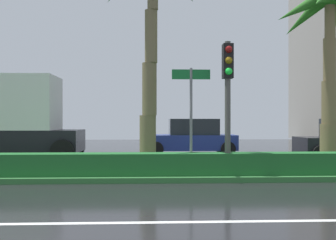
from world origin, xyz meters
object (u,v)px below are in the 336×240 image
object	(u,v)px
traffic_signal_median_right	(228,83)
box_truck_lead	(4,123)
palm_tree_centre	(330,23)
car_in_traffic_leading	(191,138)
street_name_sign	(191,106)

from	to	relation	value
traffic_signal_median_right	box_truck_lead	xyz separation A→B (m)	(-8.14, 5.67, -1.15)
palm_tree_centre	car_in_traffic_leading	xyz separation A→B (m)	(-3.85, 6.45, -3.99)
palm_tree_centre	box_truck_lead	size ratio (longest dim) A/B	0.95
traffic_signal_median_right	street_name_sign	distance (m)	1.22
palm_tree_centre	street_name_sign	distance (m)	5.55
palm_tree_centre	street_name_sign	size ratio (longest dim) A/B	2.03
street_name_sign	car_in_traffic_leading	xyz separation A→B (m)	(0.80, 7.75, -1.25)
street_name_sign	palm_tree_centre	bearing A→B (deg)	15.67
street_name_sign	traffic_signal_median_right	bearing A→B (deg)	-20.63
street_name_sign	box_truck_lead	bearing A→B (deg)	143.47
palm_tree_centre	car_in_traffic_leading	size ratio (longest dim) A/B	1.42
traffic_signal_median_right	street_name_sign	size ratio (longest dim) A/B	1.23
box_truck_lead	car_in_traffic_leading	distance (m)	8.35
box_truck_lead	car_in_traffic_leading	bearing A→B (deg)	-162.84
street_name_sign	car_in_traffic_leading	bearing A→B (deg)	84.12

